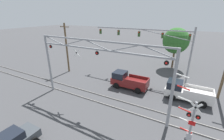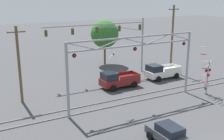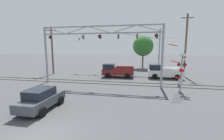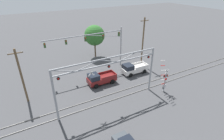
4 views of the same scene
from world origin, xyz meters
TOP-DOWN VIEW (x-y plane):
  - rail_track_near at (0.00, 11.71)m, footprint 80.00×0.08m
  - rail_track_far at (0.00, 13.14)m, footprint 80.00×0.08m
  - crossing_gantry at (-0.01, 11.42)m, footprint 14.57×0.29m
  - crossing_signal_mast at (8.72, 9.87)m, footprint 1.95×0.35m
  - traffic_signal_span at (3.80, 21.48)m, footprint 14.60×0.39m
  - pickup_truck_lead at (1.14, 16.76)m, footprint 4.81×2.25m
  - pickup_truck_following at (8.12, 17.15)m, footprint 4.94×2.25m
  - utility_pole_left at (-10.11, 17.47)m, footprint 1.80×0.28m
  - utility_pole_right at (11.61, 19.34)m, footprint 1.80×0.28m
  - background_tree_beyond_span at (5.24, 28.06)m, footprint 4.44×4.44m

SIDE VIEW (x-z plane):
  - rail_track_near at x=0.00m, z-range 0.00..0.10m
  - rail_track_far at x=0.00m, z-range 0.00..0.10m
  - pickup_truck_lead at x=1.14m, z-range -0.05..1.99m
  - pickup_truck_following at x=8.12m, z-range -0.05..1.99m
  - crossing_signal_mast at x=8.72m, z-range -0.83..4.86m
  - utility_pole_left at x=-10.11m, z-range 0.14..8.17m
  - crossing_gantry at x=-0.01m, z-range 1.29..8.35m
  - background_tree_beyond_span at x=5.24m, z-range 1.35..8.51m
  - utility_pole_right at x=11.61m, z-range 0.15..9.75m
  - traffic_signal_span at x=3.80m, z-range 1.75..9.59m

